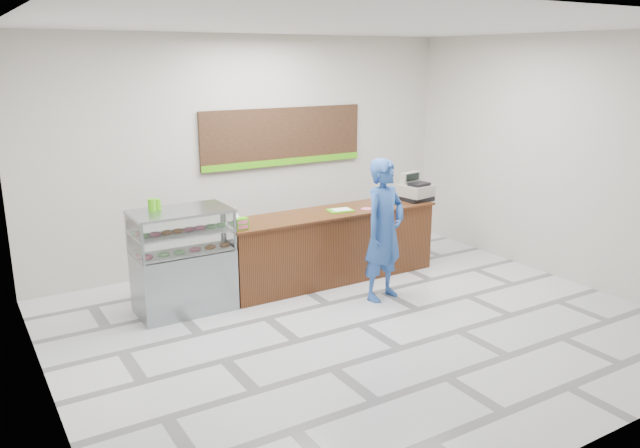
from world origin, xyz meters
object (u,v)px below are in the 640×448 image
serving_tray (340,210)px  display_case (183,260)px  customer (384,230)px  cash_register (415,190)px  sales_counter (331,246)px

serving_tray → display_case: bearing=-172.5°
serving_tray → customer: bearing=-75.5°
cash_register → sales_counter: bearing=168.4°
cash_register → customer: size_ratio=0.28×
display_case → customer: customer is taller
sales_counter → cash_register: cash_register is taller
serving_tray → customer: (0.09, -0.92, -0.09)m
display_case → serving_tray: bearing=-1.2°
serving_tray → customer: 0.93m
sales_counter → display_case: size_ratio=2.45×
serving_tray → cash_register: bearing=9.2°
sales_counter → display_case: (-2.22, -0.00, 0.16)m
display_case → serving_tray: size_ratio=3.47×
cash_register → customer: (-1.28, -0.93, -0.23)m
sales_counter → customer: size_ratio=1.71×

